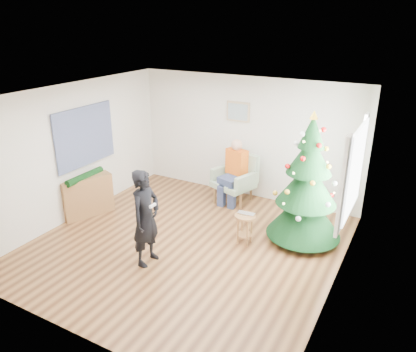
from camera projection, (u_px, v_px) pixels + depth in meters
The scene contains 19 objects.
floor at pixel (187, 244), 7.09m from camera, with size 5.00×5.00×0.00m, color brown.
ceiling at pixel (183, 96), 6.13m from camera, with size 5.00×5.00×0.00m, color white.
wall_back at pixel (247, 138), 8.65m from camera, with size 5.00×5.00×0.00m, color silver.
wall_front at pixel (68, 246), 4.57m from camera, with size 5.00×5.00×0.00m, color silver.
wall_left at pixel (74, 152), 7.73m from camera, with size 5.00×5.00×0.00m, color silver.
wall_right at pixel (342, 208), 5.49m from camera, with size 5.00×5.00×0.00m, color silver.
window_panel at pixel (355, 171), 6.25m from camera, with size 0.04×1.30×1.40m, color white.
curtains at pixel (353, 170), 6.26m from camera, with size 0.05×1.75×1.50m.
christmas_tree at pixel (307, 185), 6.86m from camera, with size 1.29×1.29×2.34m.
stool at pixel (245, 229), 7.04m from camera, with size 0.36×0.36×0.54m.
laptop at pixel (245, 214), 6.94m from camera, with size 0.30×0.19×0.02m, color silver.
armchair at pixel (235, 184), 8.64m from camera, with size 0.97×0.94×1.03m.
seated_person at pixel (234, 171), 8.49m from camera, with size 0.55×0.72×1.35m.
standing_man at pixel (146, 218), 6.31m from camera, with size 0.58×0.38×1.59m, color black.
game_controller at pixel (153, 206), 6.11m from camera, with size 0.04×0.13×0.04m, color white.
console at pixel (87, 196), 8.02m from camera, with size 0.30×1.00×0.80m, color brown.
garland at pixel (85, 177), 7.86m from camera, with size 0.14×0.14×0.90m, color black.
tapestry at pixel (85, 136), 7.86m from camera, with size 0.03×1.50×1.15m, color black.
framed_picture at pixel (238, 112), 8.51m from camera, with size 0.52×0.05×0.42m.
Camera 1 is at (3.28, -5.21, 3.72)m, focal length 35.00 mm.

